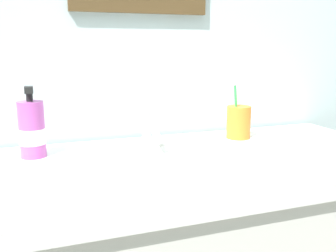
% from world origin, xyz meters
% --- Properties ---
extents(tiled_wall_back, '(2.46, 0.04, 2.40)m').
position_xyz_m(tiled_wall_back, '(0.00, 0.30, 1.20)').
color(tiled_wall_back, silver).
rests_on(tiled_wall_back, ground).
extents(sink_basin, '(0.41, 0.41, 0.13)m').
position_xyz_m(sink_basin, '(-0.01, -0.04, 0.87)').
color(sink_basin, white).
rests_on(sink_basin, vanity_counter).
extents(faucet, '(0.02, 0.17, 0.12)m').
position_xyz_m(faucet, '(-0.01, 0.15, 0.97)').
color(faucet, silver).
rests_on(faucet, sink_basin).
extents(toothbrush_cup, '(0.07, 0.07, 0.10)m').
position_xyz_m(toothbrush_cup, '(0.27, 0.15, 0.96)').
color(toothbrush_cup, orange).
rests_on(toothbrush_cup, vanity_counter).
extents(toothbrush_white, '(0.02, 0.03, 0.18)m').
position_xyz_m(toothbrush_white, '(0.28, 0.18, 1.02)').
color(toothbrush_white, white).
rests_on(toothbrush_white, toothbrush_cup).
extents(toothbrush_green, '(0.03, 0.01, 0.18)m').
position_xyz_m(toothbrush_green, '(0.26, 0.15, 1.02)').
color(toothbrush_green, green).
rests_on(toothbrush_green, toothbrush_cup).
extents(soap_dispenser, '(0.07, 0.07, 0.18)m').
position_xyz_m(soap_dispenser, '(-0.32, 0.15, 0.98)').
color(soap_dispenser, '#B24CA5').
rests_on(soap_dispenser, vanity_counter).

